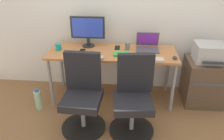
{
  "coord_description": "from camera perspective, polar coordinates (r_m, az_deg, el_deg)",
  "views": [
    {
      "loc": [
        0.24,
        -2.85,
        1.92
      ],
      "look_at": [
        0.0,
        -0.05,
        0.48
      ],
      "focal_mm": 36.14,
      "sensor_mm": 36.0,
      "label": 1
    }
  ],
  "objects": [
    {
      "name": "back_wall",
      "position": [
        3.31,
        0.69,
        16.31
      ],
      "size": [
        4.4,
        0.04,
        2.6
      ],
      "primitive_type": "cube",
      "color": "white",
      "rests_on": "ground"
    },
    {
      "name": "office_chair_left",
      "position": [
        2.71,
        -7.42,
        -6.63
      ],
      "size": [
        0.54,
        0.54,
        0.94
      ],
      "color": "black",
      "rests_on": "ground"
    },
    {
      "name": "ground_plane",
      "position": [
        3.44,
        0.07,
        -6.8
      ],
      "size": [
        5.28,
        5.28,
        0.0
      ],
      "primitive_type": "plane",
      "color": "brown"
    },
    {
      "name": "keyboard_by_laptop",
      "position": [
        2.87,
        9.6,
        2.73
      ],
      "size": [
        0.34,
        0.12,
        0.02
      ],
      "primitive_type": "cube",
      "color": "#B7B7B7",
      "rests_on": "desk"
    },
    {
      "name": "phone_near_monitor",
      "position": [
        3.21,
        1.37,
        5.67
      ],
      "size": [
        0.07,
        0.14,
        0.01
      ],
      "primitive_type": "cube",
      "color": "black",
      "rests_on": "desk"
    },
    {
      "name": "pen_cup",
      "position": [
        3.14,
        3.91,
        6.04
      ],
      "size": [
        0.07,
        0.07,
        0.1
      ],
      "primitive_type": "cylinder",
      "color": "slate",
      "rests_on": "desk"
    },
    {
      "name": "mouse_by_laptop",
      "position": [
        2.97,
        15.65,
        3.04
      ],
      "size": [
        0.06,
        0.1,
        0.03
      ],
      "primitive_type": "ellipsoid",
      "color": "#2D2D2D",
      "rests_on": "desk"
    },
    {
      "name": "desktop_monitor",
      "position": [
        3.21,
        -6.16,
        10.18
      ],
      "size": [
        0.48,
        0.18,
        0.43
      ],
      "color": "#262626",
      "rests_on": "desk"
    },
    {
      "name": "desk",
      "position": [
        3.12,
        0.08,
        3.55
      ],
      "size": [
        1.75,
        0.63,
        0.74
      ],
      "color": "#B77542",
      "rests_on": "ground"
    },
    {
      "name": "keyboard_by_monitor",
      "position": [
        2.94,
        -8.29,
        3.43
      ],
      "size": [
        0.34,
        0.12,
        0.02
      ],
      "primitive_type": "cube",
      "color": "silver",
      "rests_on": "desk"
    },
    {
      "name": "notebook",
      "position": [
        2.98,
        2.53,
        4.07
      ],
      "size": [
        0.21,
        0.15,
        0.03
      ],
      "primitive_type": "cube",
      "color": "green",
      "rests_on": "desk"
    },
    {
      "name": "coffee_mug",
      "position": [
        3.21,
        -13.39,
        5.73
      ],
      "size": [
        0.08,
        0.08,
        0.09
      ],
      "primitive_type": "cylinder",
      "color": "teal",
      "rests_on": "desk"
    },
    {
      "name": "mouse_by_monitor",
      "position": [
        2.87,
        -2.61,
        3.25
      ],
      "size": [
        0.06,
        0.1,
        0.03
      ],
      "primitive_type": "ellipsoid",
      "color": "#B7B7B7",
      "rests_on": "desk"
    },
    {
      "name": "phone_near_laptop",
      "position": [
        3.12,
        -7.58,
        4.77
      ],
      "size": [
        0.07,
        0.14,
        0.01
      ],
      "primitive_type": "cube",
      "color": "black",
      "rests_on": "desk"
    },
    {
      "name": "printer",
      "position": [
        3.27,
        23.4,
        4.08
      ],
      "size": [
        0.38,
        0.4,
        0.24
      ],
      "color": "#B7B7B7",
      "rests_on": "side_cabinet"
    },
    {
      "name": "side_cabinet",
      "position": [
        3.45,
        22.07,
        -2.65
      ],
      "size": [
        0.52,
        0.52,
        0.64
      ],
      "color": "brown",
      "rests_on": "ground"
    },
    {
      "name": "water_bottle_on_floor",
      "position": [
        3.28,
        -18.2,
        -7.16
      ],
      "size": [
        0.09,
        0.09,
        0.31
      ],
      "color": "#A5D8B2",
      "rests_on": "ground"
    },
    {
      "name": "office_chair_right",
      "position": [
        2.66,
        5.4,
        -7.27
      ],
      "size": [
        0.54,
        0.54,
        0.94
      ],
      "color": "black",
      "rests_on": "ground"
    },
    {
      "name": "open_laptop",
      "position": [
        3.19,
        8.98,
        6.17
      ],
      "size": [
        0.31,
        0.28,
        0.22
      ],
      "color": "#4C4C51",
      "rests_on": "desk"
    }
  ]
}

